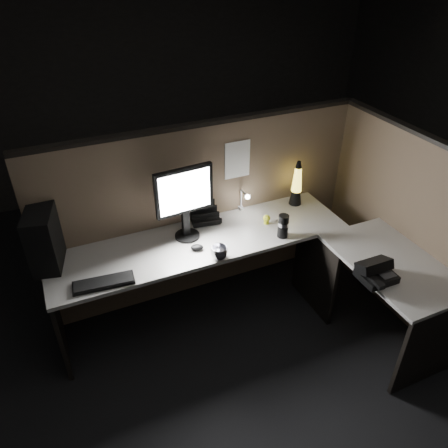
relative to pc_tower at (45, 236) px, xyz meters
name	(u,v)px	position (x,y,z in m)	size (l,w,h in m)	color
floor	(252,355)	(1.22, -0.80, -0.94)	(6.00, 6.00, 0.00)	black
room_shell	(262,161)	(1.22, -0.80, 0.68)	(6.00, 6.00, 6.00)	silver
partition_back	(204,212)	(1.22, 0.13, -0.19)	(2.66, 0.06, 1.50)	brown
partition_right	(400,227)	(2.55, -0.70, -0.19)	(0.06, 1.66, 1.50)	brown
desk	(260,271)	(1.40, -0.55, -0.36)	(2.60, 1.60, 0.73)	#AAA7A0
pc_tower	(45,236)	(0.00, 0.00, 0.00)	(0.18, 0.40, 0.42)	black
monitor	(185,197)	(0.99, -0.10, 0.13)	(0.45, 0.19, 0.57)	black
keyboard	(104,283)	(0.29, -0.40, -0.20)	(0.40, 0.13, 0.02)	black
mouse	(197,247)	(1.00, -0.30, -0.19)	(0.09, 0.07, 0.04)	black
clip_lamp	(244,200)	(1.54, 0.02, -0.09)	(0.04, 0.16, 0.20)	white
organizer	(204,215)	(1.20, 0.06, -0.17)	(0.25, 0.23, 0.17)	black
lava_lamp	(297,187)	(2.01, -0.02, -0.05)	(0.11, 0.11, 0.40)	black
travel_mug	(283,226)	(1.66, -0.41, -0.12)	(0.08, 0.08, 0.19)	black
steel_mug	(219,253)	(1.11, -0.46, -0.16)	(0.12, 0.12, 0.10)	#B7B6BE
figurine	(267,218)	(1.63, -0.20, -0.16)	(0.06, 0.06, 0.06)	#F0F927
pinned_paper	(237,160)	(1.50, 0.09, 0.25)	(0.22, 0.00, 0.31)	white
desk_phone	(375,272)	(1.98, -1.08, -0.16)	(0.23, 0.25, 0.14)	black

